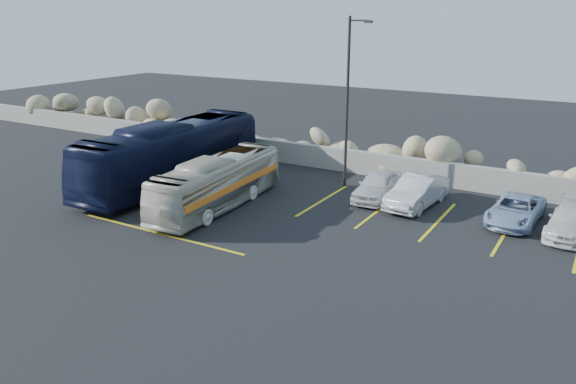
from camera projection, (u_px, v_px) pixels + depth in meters
The scene contains 11 objects.
ground at pixel (176, 240), 21.01m from camera, with size 90.00×90.00×0.00m, color black.
seawall at pixel (323, 157), 30.66m from camera, with size 60.00×0.40×1.20m, color gray.
riprap_pile at pixel (333, 140), 31.43m from camera, with size 54.00×2.80×2.60m, color #9A8665, non-canonical shape.
parking_lines at pixel (351, 218), 23.32m from camera, with size 18.16×9.36×0.01m.
lamppost at pixel (348, 99), 26.24m from camera, with size 1.14×0.18×8.00m.
vintage_bus at pixel (218, 183), 24.29m from camera, with size 1.86×7.95×2.21m, color beige.
tour_coach at pixel (172, 154), 27.38m from camera, with size 2.60×11.13×3.10m, color black.
car_a at pixel (378, 186), 25.49m from camera, with size 1.49×3.71×1.26m, color silver.
car_b at pixel (417, 192), 24.51m from camera, with size 1.42×4.06×1.34m, color silver.
car_c at pixel (572, 221), 21.36m from camera, with size 1.58×3.88×1.13m, color silver.
car_d at pixel (516, 210), 22.63m from camera, with size 1.78×3.87×1.08m, color #889EC1.
Camera 1 is at (13.54, -14.59, 8.13)m, focal length 35.00 mm.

